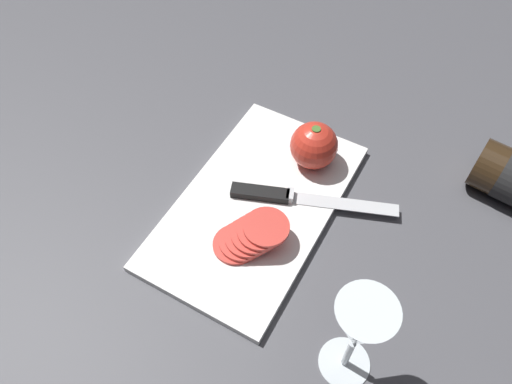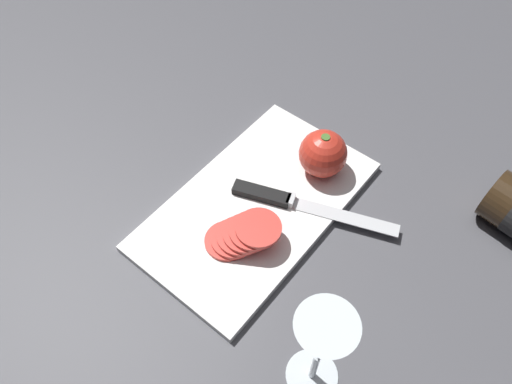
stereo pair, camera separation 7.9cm
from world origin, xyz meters
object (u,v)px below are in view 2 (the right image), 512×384
knife (280,198)px  tomato_slice_stack_near (243,234)px  whole_tomato (323,154)px  wine_glass (321,344)px

knife → tomato_slice_stack_near: bearing=-109.1°
whole_tomato → tomato_slice_stack_near: (0.19, -0.01, -0.02)m
knife → whole_tomato: bearing=60.8°
tomato_slice_stack_near → knife: bearing=-178.5°
wine_glass → whole_tomato: wine_glass is taller
wine_glass → tomato_slice_stack_near: (-0.09, -0.20, -0.09)m
wine_glass → tomato_slice_stack_near: wine_glass is taller
wine_glass → knife: 0.30m
wine_glass → tomato_slice_stack_near: 0.24m
whole_tomato → knife: whole_tomato is taller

